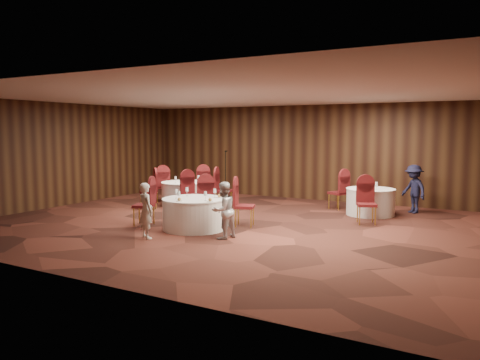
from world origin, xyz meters
The scene contains 15 objects.
ground centered at (0.00, 0.00, 0.00)m, with size 12.00×12.00×0.00m, color black.
room_shell centered at (0.00, 0.00, 1.96)m, with size 12.00×12.00×12.00m.
table_main centered at (-0.39, -0.96, 0.38)m, with size 1.52×1.52×0.74m.
table_left centered at (-2.69, 1.84, 0.38)m, with size 1.50×1.50×0.74m.
table_right centered at (2.79, 2.99, 0.38)m, with size 1.33×1.33×0.74m.
chairs_main centered at (-0.71, -0.35, 0.50)m, with size 2.91×2.09×1.00m.
chairs_left centered at (-2.66, 1.83, 0.50)m, with size 2.99×2.97×1.00m.
chairs_right centered at (2.36, 2.59, 0.50)m, with size 1.98×2.49×1.00m.
tabletop_main centered at (-0.25, -1.05, 0.84)m, with size 1.12×1.09×0.22m.
tabletop_left centered at (-2.68, 1.84, 0.82)m, with size 0.82×0.80×0.22m.
tabletop_right centered at (2.99, 2.77, 0.90)m, with size 0.08×0.08×0.22m.
mic_stand centered at (-2.42, 3.83, 0.49)m, with size 0.24×0.24×1.66m.
woman_a centered at (-0.75, -2.26, 0.61)m, with size 0.44×0.29×1.22m, color silver.
woman_b centered at (0.72, -1.46, 0.62)m, with size 0.60×0.47×1.24m, color silver.
man_c centered at (3.78, 3.91, 0.69)m, with size 0.89×0.51×1.38m, color black.
Camera 1 is at (5.92, -9.98, 2.33)m, focal length 35.00 mm.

